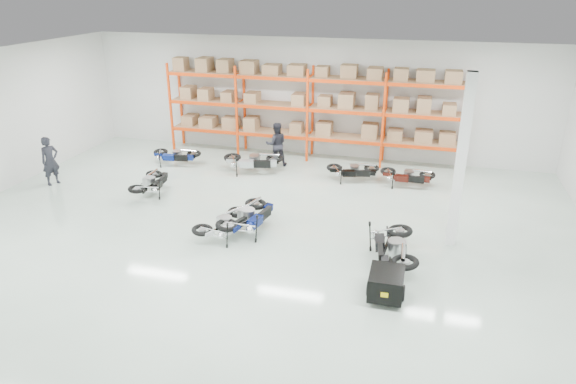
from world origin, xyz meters
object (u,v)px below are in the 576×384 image
(moto_back_c, at_px, (353,167))
(moto_back_d, at_px, (407,173))
(moto_black_far_left, at_px, (151,179))
(moto_back_b, at_px, (253,157))
(moto_blue_centre, at_px, (249,212))
(moto_silver_left, at_px, (226,220))
(person_left, at_px, (50,161))
(person_back, at_px, (276,144))
(moto_touring_right, at_px, (393,242))
(trailer, at_px, (386,283))
(moto_back_a, at_px, (175,152))

(moto_back_c, xyz_separation_m, moto_back_d, (1.83, -0.05, 0.00))
(moto_black_far_left, xyz_separation_m, moto_back_b, (2.52, 2.76, 0.07))
(moto_blue_centre, xyz_separation_m, moto_back_d, (4.02, 4.59, -0.09))
(moto_silver_left, height_order, person_left, person_left)
(person_back, bearing_deg, moto_touring_right, 105.43)
(moto_touring_right, bearing_deg, person_left, 160.79)
(moto_blue_centre, xyz_separation_m, moto_back_b, (-1.43, 4.50, 0.00))
(moto_back_b, height_order, person_back, person_back)
(moto_black_far_left, bearing_deg, trailer, 146.99)
(moto_back_c, height_order, moto_back_d, moto_back_d)
(moto_back_d, height_order, person_back, person_back)
(person_left, height_order, person_back, person_left)
(moto_blue_centre, relative_size, moto_back_c, 1.18)
(moto_back_a, relative_size, moto_back_d, 1.01)
(moto_back_a, distance_m, moto_back_d, 8.53)
(moto_back_b, distance_m, person_left, 6.84)
(moto_blue_centre, distance_m, moto_back_b, 4.73)
(moto_back_d, relative_size, person_left, 0.95)
(moto_touring_right, height_order, moto_back_c, moto_touring_right)
(moto_black_far_left, relative_size, trailer, 1.04)
(moto_black_far_left, bearing_deg, moto_back_b, -138.21)
(moto_blue_centre, relative_size, moto_touring_right, 0.97)
(moto_back_b, height_order, moto_back_c, moto_back_b)
(moto_touring_right, relative_size, moto_back_a, 1.20)
(moto_touring_right, height_order, moto_back_a, moto_touring_right)
(moto_touring_right, distance_m, moto_back_b, 7.49)
(moto_silver_left, xyz_separation_m, moto_back_a, (-4.03, 5.02, -0.02))
(trailer, distance_m, moto_back_d, 6.91)
(moto_silver_left, bearing_deg, moto_touring_right, -161.86)
(moto_blue_centre, xyz_separation_m, person_back, (-0.83, 5.47, 0.25))
(person_left, bearing_deg, person_back, -36.50)
(moto_touring_right, relative_size, trailer, 1.23)
(moto_back_c, bearing_deg, moto_silver_left, 140.03)
(moto_black_far_left, relative_size, moto_back_d, 1.03)
(moto_touring_right, bearing_deg, moto_back_a, 140.42)
(trailer, relative_size, person_left, 0.94)
(moto_touring_right, xyz_separation_m, moto_back_b, (-5.37, 5.22, -0.02))
(moto_touring_right, height_order, person_back, person_back)
(moto_touring_right, height_order, person_left, person_left)
(moto_silver_left, bearing_deg, moto_blue_centre, -114.09)
(moto_touring_right, bearing_deg, trailer, -97.72)
(moto_silver_left, relative_size, trailer, 1.07)
(moto_blue_centre, distance_m, person_left, 7.82)
(moto_silver_left, distance_m, moto_touring_right, 4.44)
(moto_blue_centre, bearing_deg, moto_black_far_left, -13.16)
(moto_back_a, height_order, moto_back_b, moto_back_b)
(moto_back_a, xyz_separation_m, moto_back_b, (3.08, -0.03, 0.08))
(moto_back_b, bearing_deg, moto_back_c, -99.82)
(moto_back_c, bearing_deg, moto_back_b, 79.69)
(moto_black_far_left, relative_size, person_left, 0.98)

